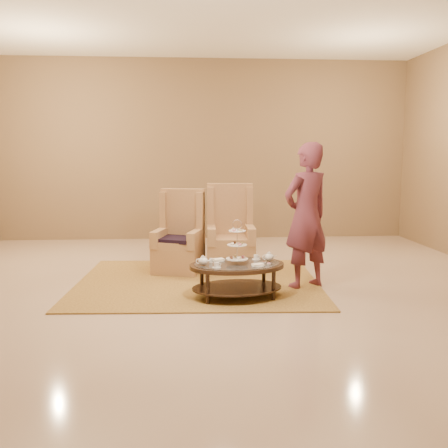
{
  "coord_description": "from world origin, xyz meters",
  "views": [
    {
      "loc": [
        -0.34,
        -5.88,
        1.67
      ],
      "look_at": [
        0.1,
        0.2,
        0.82
      ],
      "focal_mm": 40.0,
      "sensor_mm": 36.0,
      "label": 1
    }
  ],
  "objects": [
    {
      "name": "armchair_left",
      "position": [
        -0.47,
        1.18,
        0.4
      ],
      "size": [
        0.78,
        0.8,
        1.18
      ],
      "rotation": [
        0.0,
        0.0,
        -0.26
      ],
      "color": "tan",
      "rests_on": "ground"
    },
    {
      "name": "wall_back",
      "position": [
        0.0,
        4.0,
        1.75
      ],
      "size": [
        8.0,
        0.04,
        3.5
      ],
      "primitive_type": "cube",
      "color": "olive",
      "rests_on": "ground"
    },
    {
      "name": "tea_table",
      "position": [
        0.22,
        -0.25,
        0.34
      ],
      "size": [
        1.2,
        0.9,
        0.93
      ],
      "rotation": [
        0.0,
        0.0,
        0.13
      ],
      "color": "black",
      "rests_on": "ground"
    },
    {
      "name": "ceiling",
      "position": [
        0.0,
        0.0,
        0.0
      ],
      "size": [
        8.0,
        8.0,
        0.02
      ],
      "primitive_type": "cube",
      "color": "white",
      "rests_on": "ground"
    },
    {
      "name": "armchair_right",
      "position": [
        0.27,
        1.27,
        0.42
      ],
      "size": [
        0.69,
        0.72,
        1.25
      ],
      "rotation": [
        0.0,
        0.0,
        -0.03
      ],
      "color": "tan",
      "rests_on": "ground"
    },
    {
      "name": "rug",
      "position": [
        -0.22,
        0.51,
        0.01
      ],
      "size": [
        3.25,
        2.76,
        0.02
      ],
      "rotation": [
        0.0,
        0.0,
        -0.05
      ],
      "color": "#AE8E3D",
      "rests_on": "ground"
    },
    {
      "name": "person",
      "position": [
        1.12,
        0.17,
        0.91
      ],
      "size": [
        0.79,
        0.69,
        1.82
      ],
      "rotation": [
        0.0,
        0.0,
        3.62
      ],
      "color": "brown",
      "rests_on": "ground"
    },
    {
      "name": "ground",
      "position": [
        0.0,
        0.0,
        0.0
      ],
      "size": [
        8.0,
        8.0,
        0.0
      ],
      "primitive_type": "plane",
      "color": "#C8AE95",
      "rests_on": "ground"
    }
  ]
}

